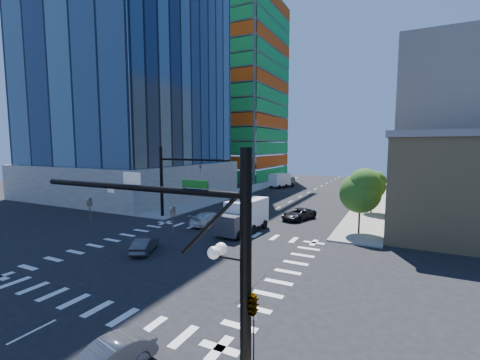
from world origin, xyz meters
The scene contains 19 objects.
ground centered at (0.00, 0.00, 0.00)m, with size 160.00×160.00×0.00m, color black.
road_markings centered at (0.00, 0.00, 0.01)m, with size 20.00×20.00×0.01m, color silver.
sidewalk_ne centered at (12.50, 40.00, 0.07)m, with size 5.00×60.00×0.15m, color gray.
sidewalk_nw centered at (-12.50, 40.00, 0.07)m, with size 5.00×60.00×0.15m, color gray.
office_tower centered at (-30.00, 25.00, 35.13)m, with size 30.00×30.00×71.00m.
construction_building centered at (-27.41, 61.93, 24.61)m, with size 25.16×34.50×70.60m.
bg_building_ne centered at (27.00, 55.00, 14.00)m, with size 24.00×30.00×28.00m, color slate.
signal_mast_se centered at (10.60, -11.50, 5.01)m, with size 10.51×2.48×9.00m.
signal_mast_nw centered at (-10.00, 11.50, 5.49)m, with size 10.20×0.40×9.00m.
tree_south centered at (12.63, 13.90, 4.69)m, with size 4.16×4.16×6.82m.
tree_north centered at (12.93, 25.90, 3.99)m, with size 3.54×3.52×5.78m.
no_parking_sign centered at (10.70, -9.00, 1.38)m, with size 0.30×0.06×2.20m.
car_nb_right centered at (5.82, -12.55, 0.67)m, with size 1.41×4.05×1.34m, color #57585D.
car_nb_far centered at (4.94, 17.85, 0.71)m, with size 2.35×5.10×1.42m, color black.
car_sb_near centered at (-3.55, 10.48, 0.78)m, with size 2.18×5.37×1.56m, color silver.
car_sb_mid centered at (-6.48, 26.54, 0.71)m, with size 1.67×4.16×1.42m, color #B6B9BF.
car_sb_cross centered at (-3.54, -0.30, 0.65)m, with size 1.38×3.95×1.30m, color #444347.
box_truck_near centered at (1.25, 9.17, 1.52)m, with size 3.37×6.78×3.44m.
box_truck_far centered at (-7.23, 47.16, 1.40)m, with size 4.45×6.56×3.17m.
Camera 1 is at (15.95, -20.90, 9.18)m, focal length 24.00 mm.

